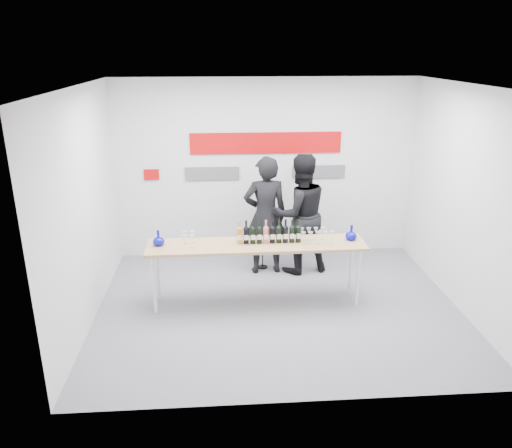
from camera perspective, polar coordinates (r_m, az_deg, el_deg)
name	(u,v)px	position (r m, az deg, el deg)	size (l,w,h in m)	color
ground	(278,307)	(7.10, 2.52, -9.41)	(5.00, 5.00, 0.00)	slate
back_wall	(266,169)	(8.43, 1.11, 6.27)	(5.00, 0.04, 3.00)	silver
signage	(263,152)	(8.33, 0.76, 8.26)	(3.38, 0.02, 0.79)	#BA080A
tasting_table	(257,248)	(6.86, 0.06, -2.80)	(3.00, 0.61, 0.90)	tan
wine_bottles	(269,232)	(6.81, 1.51, -0.86)	(0.89, 0.08, 0.33)	#BF7F19
decanter_left	(158,238)	(6.87, -11.09, -1.56)	(0.16, 0.16, 0.21)	#080A9B
decanter_right	(351,232)	(7.06, 10.84, -0.95)	(0.16, 0.16, 0.21)	#080A9B
glasses_left	(189,239)	(6.79, -7.70, -1.76)	(0.16, 0.22, 0.18)	silver
glasses_right	(315,236)	(6.90, 6.79, -1.38)	(0.46, 0.23, 0.18)	silver
presenter_left	(265,216)	(7.80, 1.08, 0.95)	(0.69, 0.45, 1.90)	black
presenter_right	(300,214)	(7.87, 5.02, 1.12)	(0.93, 0.73, 1.92)	black
mic_stand	(263,243)	(8.11, 0.77, -2.23)	(0.16, 0.16, 1.41)	black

